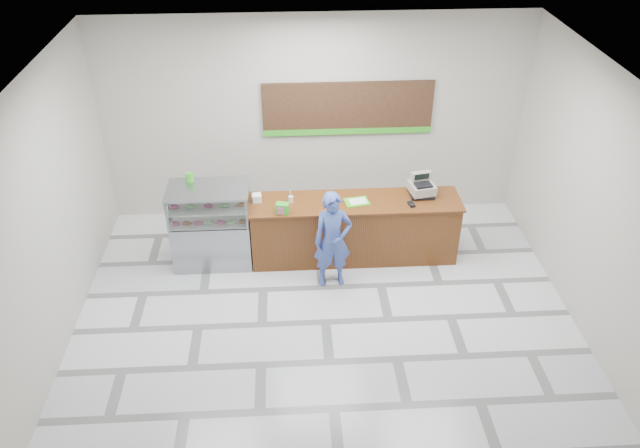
{
  "coord_description": "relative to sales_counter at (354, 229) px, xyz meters",
  "views": [
    {
      "loc": [
        -0.46,
        -6.53,
        6.0
      ],
      "look_at": [
        -0.03,
        0.9,
        1.06
      ],
      "focal_mm": 35.0,
      "sensor_mm": 36.0,
      "label": 1
    }
  ],
  "objects": [
    {
      "name": "napkin_box",
      "position": [
        -1.5,
        0.09,
        0.57
      ],
      "size": [
        0.15,
        0.15,
        0.12
      ],
      "primitive_type": "cube",
      "rotation": [
        0.0,
        0.0,
        0.11
      ],
      "color": "white",
      "rests_on": "sales_counter"
    },
    {
      "name": "customer",
      "position": [
        -0.39,
        -0.65,
        0.26
      ],
      "size": [
        0.6,
        0.43,
        1.55
      ],
      "primitive_type": "imported",
      "rotation": [
        0.0,
        0.0,
        0.11
      ],
      "color": "#3B50A2",
      "rests_on": "floor"
    },
    {
      "name": "promo_box",
      "position": [
        -1.11,
        -0.27,
        0.6
      ],
      "size": [
        0.21,
        0.16,
        0.16
      ],
      "primitive_type": "cube",
      "rotation": [
        0.0,
        0.0,
        -0.22
      ],
      "color": "green",
      "rests_on": "sales_counter"
    },
    {
      "name": "floor",
      "position": [
        -0.55,
        -1.55,
        -0.52
      ],
      "size": [
        7.0,
        7.0,
        0.0
      ],
      "primitive_type": "plane",
      "color": "silver",
      "rests_on": "ground"
    },
    {
      "name": "straw_cup",
      "position": [
        -0.98,
        0.03,
        0.57
      ],
      "size": [
        0.07,
        0.07,
        0.11
      ],
      "primitive_type": "cylinder",
      "color": "silver",
      "rests_on": "sales_counter"
    },
    {
      "name": "green_cup_right",
      "position": [
        -2.49,
        0.23,
        0.89
      ],
      "size": [
        0.09,
        0.09,
        0.15
      ],
      "primitive_type": "cylinder",
      "color": "green",
      "rests_on": "display_case"
    },
    {
      "name": "green_cup_left",
      "position": [
        -2.52,
        0.23,
        0.88
      ],
      "size": [
        0.09,
        0.09,
        0.14
      ],
      "primitive_type": "cylinder",
      "color": "green",
      "rests_on": "display_case"
    },
    {
      "name": "menu_board",
      "position": [
        -0.0,
        1.41,
        1.42
      ],
      "size": [
        2.8,
        0.06,
        0.9
      ],
      "color": "black",
      "rests_on": "back_wall"
    },
    {
      "name": "display_case",
      "position": [
        -2.22,
        -0.0,
        0.16
      ],
      "size": [
        1.22,
        0.72,
        1.33
      ],
      "color": "gray",
      "rests_on": "floor"
    },
    {
      "name": "ceiling",
      "position": [
        -0.55,
        -1.55,
        2.98
      ],
      "size": [
        7.0,
        7.0,
        0.0
      ],
      "primitive_type": "plane",
      "rotation": [
        3.14,
        0.0,
        0.0
      ],
      "color": "silver",
      "rests_on": "back_wall"
    },
    {
      "name": "sales_counter",
      "position": [
        0.0,
        0.0,
        0.0
      ],
      "size": [
        3.26,
        0.76,
        1.03
      ],
      "color": "brown",
      "rests_on": "floor"
    },
    {
      "name": "card_terminal",
      "position": [
        0.83,
        -0.16,
        0.53
      ],
      "size": [
        0.1,
        0.16,
        0.04
      ],
      "primitive_type": "cube",
      "rotation": [
        0.0,
        0.0,
        0.21
      ],
      "color": "black",
      "rests_on": "sales_counter"
    },
    {
      "name": "back_wall",
      "position": [
        -0.55,
        1.45,
        1.23
      ],
      "size": [
        7.0,
        0.0,
        7.0
      ],
      "primitive_type": "plane",
      "rotation": [
        1.57,
        0.0,
        0.0
      ],
      "color": "#B3AFA5",
      "rests_on": "floor"
    },
    {
      "name": "cash_register",
      "position": [
        1.04,
        0.15,
        0.64
      ],
      "size": [
        0.42,
        0.44,
        0.34
      ],
      "rotation": [
        0.0,
        0.0,
        0.19
      ],
      "color": "black",
      "rests_on": "sales_counter"
    },
    {
      "name": "serving_tray",
      "position": [
        0.02,
        -0.03,
        0.52
      ],
      "size": [
        0.4,
        0.32,
        0.02
      ],
      "rotation": [
        0.0,
        0.0,
        0.17
      ],
      "color": "#43C51D",
      "rests_on": "sales_counter"
    },
    {
      "name": "donut_decal",
      "position": [
        0.02,
        -0.01,
        0.52
      ],
      "size": [
        0.17,
        0.17,
        0.0
      ],
      "primitive_type": "cylinder",
      "color": "#D14E8D",
      "rests_on": "sales_counter"
    }
  ]
}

